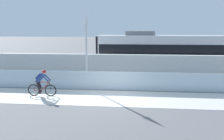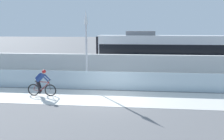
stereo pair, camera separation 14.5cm
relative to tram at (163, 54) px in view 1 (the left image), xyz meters
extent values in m
plane|color=slate|center=(-3.76, -6.85, -1.89)|extent=(200.00, 200.00, 0.00)
cube|color=silver|center=(-3.76, -6.85, -1.89)|extent=(32.00, 3.20, 0.01)
cube|color=silver|center=(-3.76, -5.00, -1.28)|extent=(32.00, 0.05, 1.23)
cube|color=silver|center=(-3.76, -3.20, -0.81)|extent=(32.00, 0.36, 2.17)
cube|color=#595654|center=(-3.76, -0.72, -1.89)|extent=(32.00, 0.08, 0.01)
cube|color=#595654|center=(-3.76, 0.72, -1.89)|extent=(32.00, 0.08, 0.01)
cube|color=silver|center=(0.02, 0.00, 0.01)|extent=(11.00, 2.50, 3.10)
cube|color=black|center=(0.02, 0.00, 0.36)|extent=(10.56, 2.54, 1.04)
cube|color=#19599E|center=(0.02, 0.00, -1.36)|extent=(10.78, 2.53, 0.28)
cube|color=slate|center=(-1.96, 0.00, 1.74)|extent=(2.40, 1.10, 0.36)
cube|color=#232326|center=(-3.50, 0.00, -1.53)|extent=(1.40, 1.88, 0.20)
cylinder|color=black|center=(-3.50, -0.72, -1.59)|extent=(0.60, 0.10, 0.60)
cylinder|color=black|center=(-3.50, 0.72, -1.59)|extent=(0.60, 0.10, 0.60)
cube|color=#232326|center=(3.54, 0.00, -1.53)|extent=(1.40, 1.88, 0.20)
cylinder|color=black|center=(3.54, -0.72, -1.59)|extent=(0.60, 0.10, 0.60)
cylinder|color=black|center=(3.54, 0.72, -1.59)|extent=(0.60, 0.10, 0.60)
cube|color=black|center=(-5.43, 0.00, 0.01)|extent=(0.16, 2.54, 2.94)
torus|color=black|center=(-7.35, -6.85, -1.53)|extent=(0.72, 0.06, 0.72)
cylinder|color=#99999E|center=(-7.35, -6.85, -1.53)|extent=(0.07, 0.10, 0.07)
torus|color=black|center=(-8.40, -6.85, -1.53)|extent=(0.72, 0.06, 0.72)
cylinder|color=#99999E|center=(-8.40, -6.85, -1.53)|extent=(0.07, 0.10, 0.07)
cylinder|color=maroon|center=(-7.69, -6.85, -1.32)|extent=(0.60, 0.04, 0.58)
cylinder|color=maroon|center=(-8.07, -6.85, -1.30)|extent=(0.22, 0.04, 0.59)
cylinder|color=maroon|center=(-7.78, -6.85, -1.03)|extent=(0.76, 0.04, 0.07)
cylinder|color=maroon|center=(-8.19, -6.85, -1.56)|extent=(0.43, 0.03, 0.09)
cylinder|color=maroon|center=(-8.28, -6.85, -1.27)|extent=(0.27, 0.02, 0.53)
cylinder|color=black|center=(-7.38, -6.85, -1.29)|extent=(0.08, 0.03, 0.49)
cube|color=black|center=(-8.16, -6.85, -0.99)|extent=(0.24, 0.10, 0.05)
cylinder|color=black|center=(-7.40, -6.85, -0.94)|extent=(0.03, 0.58, 0.03)
cylinder|color=#262628|center=(-7.98, -6.85, -1.59)|extent=(0.18, 0.02, 0.18)
cube|color=navy|center=(-7.94, -6.85, -0.78)|extent=(0.50, 0.28, 0.51)
cube|color=navy|center=(-8.03, -6.85, -0.69)|extent=(0.38, 0.30, 0.38)
sphere|color=beige|center=(-7.70, -6.85, -0.43)|extent=(0.20, 0.20, 0.20)
sphere|color=red|center=(-7.70, -6.85, -0.40)|extent=(0.23, 0.23, 0.23)
cylinder|color=navy|center=(-7.58, -7.01, -0.77)|extent=(0.41, 0.08, 0.41)
cylinder|color=navy|center=(-7.58, -6.69, -0.77)|extent=(0.41, 0.08, 0.41)
cylinder|color=black|center=(-8.05, -6.94, -1.35)|extent=(0.25, 0.11, 0.79)
cylinder|color=black|center=(-8.05, -6.76, -1.21)|extent=(0.25, 0.11, 0.52)
cylinder|color=gray|center=(-5.57, -4.70, -1.79)|extent=(0.24, 0.24, 0.20)
cylinder|color=silver|center=(-5.57, -4.70, 0.31)|extent=(0.12, 0.12, 4.20)
cone|color=white|center=(-5.57, -4.70, 2.86)|extent=(0.28, 0.28, 0.90)
camera|label=1|loc=(-2.36, -20.11, 2.13)|focal=37.82mm
camera|label=2|loc=(-2.22, -20.10, 2.13)|focal=37.82mm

